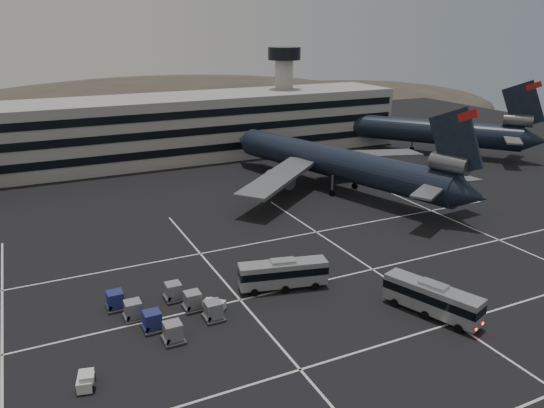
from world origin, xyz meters
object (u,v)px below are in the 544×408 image
Objects in this scene: bus_near at (432,298)px; tug_a at (85,381)px; trijet_main at (338,163)px; uld_cluster at (165,309)px; bus_far at (283,273)px.

bus_near is 34.73m from tug_a.
trijet_main is 50.87m from uld_cluster.
bus_near reaches higher than uld_cluster.
bus_far is 4.14× the size of tug_a.
trijet_main is 5.27× the size of bus_near.
trijet_main is at bearing 36.80° from uld_cluster.
trijet_main is 22.12× the size of tug_a.
trijet_main reaches higher than bus_far.
trijet_main is 40.17m from bus_far.
tug_a is at bearing 154.44° from bus_near.
bus_far is 24.71m from tug_a.
tug_a is (-34.53, 3.47, -1.38)m from bus_near.
bus_near is 1.02× the size of bus_far.
trijet_main is at bearing 51.18° from tug_a.
uld_cluster is (-25.49, 11.76, -1.07)m from bus_near.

